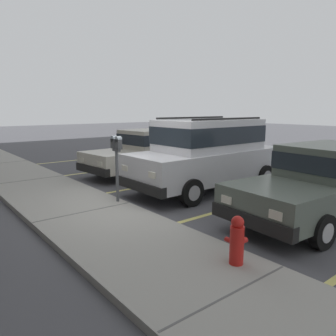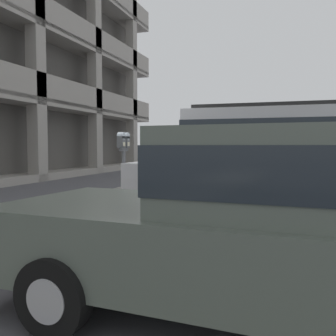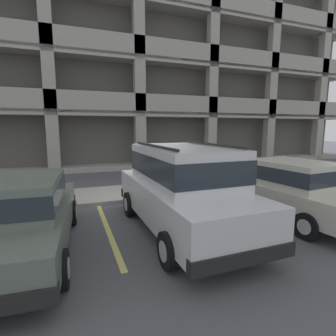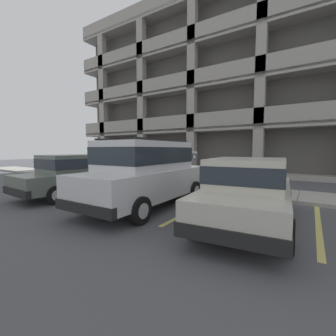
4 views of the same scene
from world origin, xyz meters
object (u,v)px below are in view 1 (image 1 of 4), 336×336
Objects in this scene: parking_meter_near at (117,153)px; fire_hydrant at (237,240)px; silver_suv at (208,151)px; dark_hatchback at (148,150)px; red_sedan at (326,180)px.

fire_hydrant is at bearing 175.53° from parking_meter_near.
silver_suv is 3.03m from dark_hatchback.
silver_suv is 3.12× the size of parking_meter_near.
silver_suv reaches higher than red_sedan.
parking_meter_near reaches higher than dark_hatchback.
red_sedan is (-3.31, -0.08, -0.27)m from silver_suv.
red_sedan reaches higher than fire_hydrant.
silver_suv is 4.84m from fire_hydrant.
red_sedan is 4.55m from parking_meter_near.
silver_suv reaches higher than parking_meter_near.
red_sedan is at bearing -179.16° from silver_suv.
silver_suv is 1.05× the size of red_sedan.
parking_meter_near is (0.16, 2.83, 0.18)m from silver_suv.
silver_suv is 6.86× the size of fire_hydrant.
silver_suv is at bearing 173.50° from dark_hatchback.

